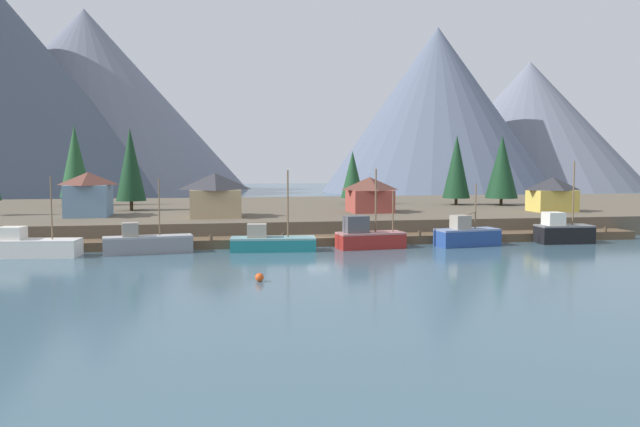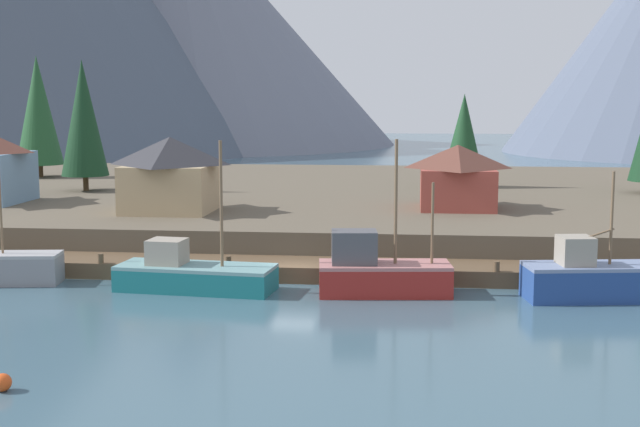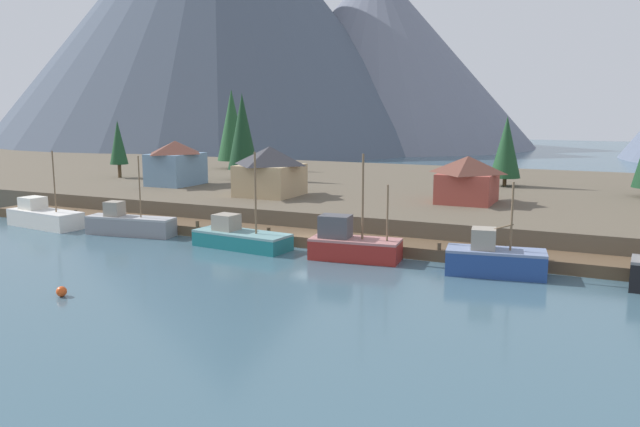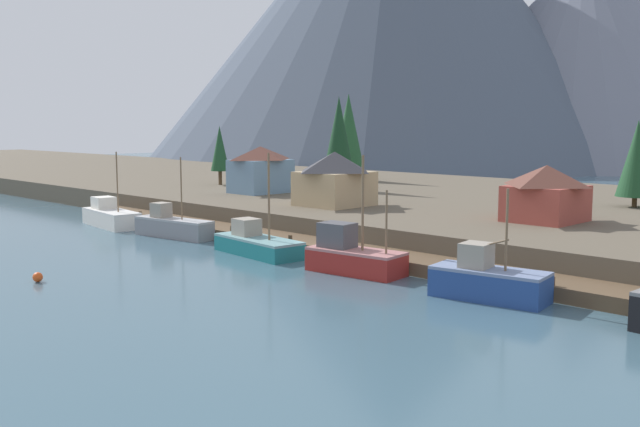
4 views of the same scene
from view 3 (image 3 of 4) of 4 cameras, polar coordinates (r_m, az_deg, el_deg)
ground_plane at (r=74.73m, az=5.55°, el=-0.51°), size 400.00×400.00×1.00m
dock at (r=58.16m, az=-0.37°, el=-2.33°), size 80.00×4.00×1.60m
shoreline_bank at (r=85.75m, az=8.24°, el=1.91°), size 400.00×56.00×2.50m
mountain_west_peak at (r=213.91m, az=-9.39°, el=17.97°), size 143.74×143.74×88.79m
mountain_central_peak at (r=217.98m, az=4.96°, el=14.07°), size 106.39×106.39×59.91m
fishing_boat_white at (r=72.93m, az=-23.77°, el=-0.27°), size 9.41×4.19×8.16m
fishing_boat_grey at (r=65.17m, az=-16.90°, el=-0.94°), size 9.32×3.44×7.90m
fishing_boat_teal at (r=57.13m, az=-7.26°, el=-2.18°), size 9.38×4.09×8.72m
fishing_boat_red at (r=52.32m, az=2.89°, el=-2.83°), size 7.71×3.74×8.82m
fishing_boat_blue at (r=49.22m, az=15.53°, el=-4.04°), size 7.61×3.91×7.13m
house_blue at (r=84.76m, az=-12.96°, el=4.54°), size 5.58×7.12×5.79m
house_tan at (r=72.55m, az=-4.57°, el=3.91°), size 6.71×6.99×5.68m
house_red at (r=68.75m, az=13.23°, el=3.08°), size 5.97×6.64×4.98m
conifer_near_left at (r=89.89m, az=-7.04°, el=7.40°), size 4.33×4.33×12.09m
conifer_mid_left at (r=84.58m, az=16.54°, el=5.80°), size 3.88×3.88×9.00m
conifer_mid_right at (r=106.21m, az=-8.00°, el=7.95°), size 5.02×5.02×13.11m
conifer_back_left at (r=95.82m, az=-17.85°, el=6.15°), size 2.60×2.60×8.29m
channel_buoy at (r=45.70m, az=-22.41°, el=-6.56°), size 0.70×0.70×0.70m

